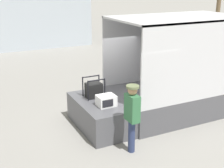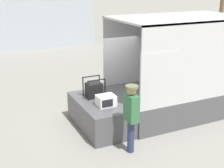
% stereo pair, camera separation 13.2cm
% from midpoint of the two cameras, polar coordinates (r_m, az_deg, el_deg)
% --- Properties ---
extents(ground_plane, '(160.00, 160.00, 0.00)m').
position_cam_midpoint_polar(ground_plane, '(9.95, 1.74, -7.12)').
color(ground_plane, gray).
extents(box_truck, '(6.13, 2.48, 3.22)m').
position_cam_midpoint_polar(box_truck, '(11.56, 17.59, 0.64)').
color(box_truck, silver).
rests_on(box_truck, ground).
extents(tailgate_deck, '(1.31, 2.35, 0.86)m').
position_cam_midpoint_polar(tailgate_deck, '(9.51, -1.76, -5.52)').
color(tailgate_deck, '#4C4C51').
rests_on(tailgate_deck, ground).
extents(microwave, '(0.52, 0.43, 0.31)m').
position_cam_midpoint_polar(microwave, '(8.93, -0.68, -3.06)').
color(microwave, white).
rests_on(microwave, tailgate_deck).
extents(portable_generator, '(0.58, 0.46, 0.63)m').
position_cam_midpoint_polar(portable_generator, '(9.58, -2.85, -1.05)').
color(portable_generator, black).
rests_on(portable_generator, tailgate_deck).
extents(worker_person, '(0.33, 0.44, 1.83)m').
position_cam_midpoint_polar(worker_person, '(7.91, 4.02, -5.07)').
color(worker_person, navy).
rests_on(worker_person, ground).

